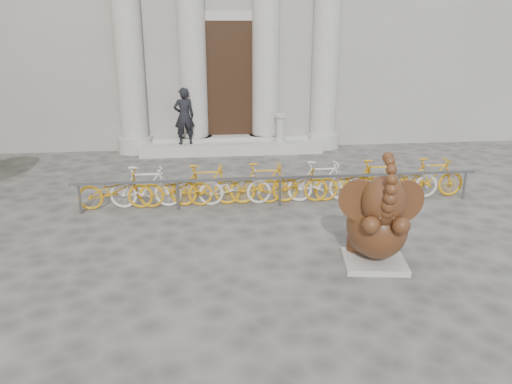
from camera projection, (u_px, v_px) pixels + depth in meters
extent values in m
plane|color=#474442|center=(270.00, 293.00, 7.95)|extent=(80.00, 80.00, 0.00)
cube|color=black|center=(229.00, 81.00, 16.58)|extent=(2.40, 0.16, 4.00)
cylinder|color=#A8A59E|center=(127.00, 27.00, 15.59)|extent=(0.90, 0.90, 8.00)
cylinder|color=#A8A59E|center=(191.00, 27.00, 15.80)|extent=(0.90, 0.90, 8.00)
cylinder|color=#A8A59E|center=(266.00, 27.00, 16.05)|extent=(0.90, 0.90, 8.00)
cylinder|color=#A8A59E|center=(327.00, 27.00, 16.26)|extent=(0.90, 0.90, 8.00)
cube|color=#A8A59E|center=(231.00, 147.00, 16.76)|extent=(6.00, 1.20, 0.36)
cube|color=#A8A59E|center=(374.00, 262.00, 8.88)|extent=(1.20, 1.11, 0.11)
ellipsoid|color=black|center=(373.00, 237.00, 8.99)|extent=(1.02, 0.98, 0.69)
ellipsoid|color=black|center=(377.00, 226.00, 8.69)|extent=(1.21, 1.42, 1.11)
cylinder|color=black|center=(355.00, 243.00, 9.19)|extent=(0.37, 0.37, 0.28)
cylinder|color=black|center=(387.00, 243.00, 9.17)|extent=(0.37, 0.37, 0.28)
cylinder|color=black|center=(368.00, 224.00, 8.22)|extent=(0.35, 0.67, 0.43)
cylinder|color=black|center=(397.00, 224.00, 8.21)|extent=(0.35, 0.67, 0.43)
ellipsoid|color=black|center=(384.00, 201.00, 8.13)|extent=(0.82, 0.79, 0.86)
cylinder|color=black|center=(360.00, 201.00, 8.28)|extent=(0.68, 0.37, 0.73)
cylinder|color=black|center=(404.00, 201.00, 8.25)|extent=(0.73, 0.17, 0.73)
cone|color=beige|center=(378.00, 215.00, 7.99)|extent=(0.10, 0.25, 0.11)
cone|color=beige|center=(394.00, 216.00, 7.98)|extent=(0.17, 0.25, 0.11)
cube|color=slate|center=(280.00, 178.00, 11.56)|extent=(9.50, 0.06, 0.06)
cylinder|color=slate|center=(80.00, 199.00, 11.19)|extent=(0.06, 0.06, 0.70)
cylinder|color=slate|center=(178.00, 196.00, 11.42)|extent=(0.06, 0.06, 0.70)
cylinder|color=slate|center=(280.00, 192.00, 11.67)|extent=(0.06, 0.06, 0.70)
cylinder|color=slate|center=(378.00, 188.00, 11.92)|extent=(0.06, 0.06, 0.70)
cylinder|color=slate|center=(464.00, 185.00, 12.15)|extent=(0.06, 0.06, 0.70)
imported|color=orange|center=(115.00, 188.00, 11.46)|extent=(1.70, 0.50, 1.00)
imported|color=silver|center=(146.00, 187.00, 11.53)|extent=(1.66, 0.47, 1.00)
imported|color=orange|center=(176.00, 186.00, 11.60)|extent=(1.70, 0.50, 1.00)
imported|color=orange|center=(206.00, 185.00, 11.67)|extent=(1.66, 0.47, 1.00)
imported|color=silver|center=(235.00, 184.00, 11.75)|extent=(1.70, 0.50, 1.00)
imported|color=orange|center=(264.00, 183.00, 11.82)|extent=(1.66, 0.47, 1.00)
imported|color=orange|center=(293.00, 182.00, 11.89)|extent=(1.70, 0.50, 1.00)
imported|color=silver|center=(321.00, 181.00, 11.96)|extent=(1.66, 0.47, 1.00)
imported|color=orange|center=(349.00, 180.00, 12.04)|extent=(1.70, 0.50, 1.00)
imported|color=orange|center=(377.00, 179.00, 12.11)|extent=(1.66, 0.47, 1.00)
imported|color=silver|center=(404.00, 178.00, 12.18)|extent=(1.70, 0.50, 1.00)
imported|color=orange|center=(431.00, 177.00, 12.25)|extent=(1.66, 0.47, 1.00)
imported|color=black|center=(184.00, 116.00, 16.07)|extent=(0.74, 0.57, 1.83)
cylinder|color=#A8A59E|center=(280.00, 141.00, 16.57)|extent=(0.39, 0.39, 0.12)
cylinder|color=#A8A59E|center=(280.00, 129.00, 16.45)|extent=(0.27, 0.27, 0.87)
cylinder|color=#A8A59E|center=(280.00, 115.00, 16.30)|extent=(0.39, 0.39, 0.10)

